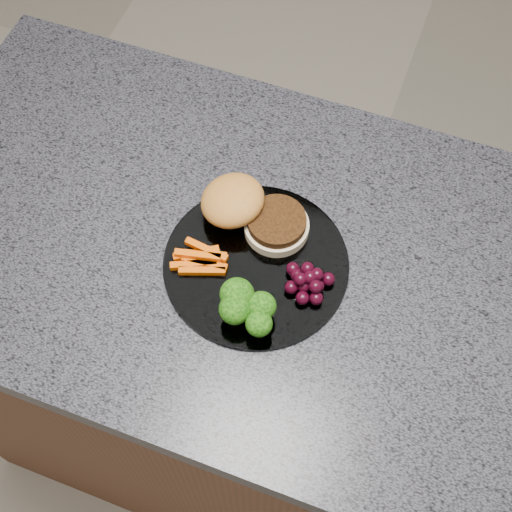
# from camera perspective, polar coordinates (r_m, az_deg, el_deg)

# --- Properties ---
(room) EXTENTS (4.02, 4.02, 2.70)m
(room) POSITION_cam_1_polar(r_m,az_deg,el_deg) (0.64, 5.02, 18.78)
(room) COLOR #A79C8C
(room) RESTS_ON ground
(island_cabinet) EXTENTS (1.20, 0.60, 0.86)m
(island_cabinet) POSITION_cam_1_polar(r_m,az_deg,el_deg) (1.43, 2.16, -9.51)
(island_cabinet) COLOR #58321E
(island_cabinet) RESTS_ON ground
(countertop) EXTENTS (1.20, 0.60, 0.04)m
(countertop) POSITION_cam_1_polar(r_m,az_deg,el_deg) (1.02, 2.99, -1.12)
(countertop) COLOR #494953
(countertop) RESTS_ON island_cabinet
(plate) EXTENTS (0.26, 0.26, 0.01)m
(plate) POSITION_cam_1_polar(r_m,az_deg,el_deg) (1.00, -0.00, -0.64)
(plate) COLOR white
(plate) RESTS_ON countertop
(burger) EXTENTS (0.16, 0.10, 0.05)m
(burger) POSITION_cam_1_polar(r_m,az_deg,el_deg) (1.01, -0.63, 3.64)
(burger) COLOR beige
(burger) RESTS_ON plate
(carrot_sticks) EXTENTS (0.08, 0.06, 0.02)m
(carrot_sticks) POSITION_cam_1_polar(r_m,az_deg,el_deg) (0.99, -4.45, -0.23)
(carrot_sticks) COLOR #EB5703
(carrot_sticks) RESTS_ON plate
(broccoli) EXTENTS (0.08, 0.07, 0.05)m
(broccoli) POSITION_cam_1_polar(r_m,az_deg,el_deg) (0.93, -0.85, -4.02)
(broccoli) COLOR #588E33
(broccoli) RESTS_ON plate
(grape_bunch) EXTENTS (0.07, 0.06, 0.03)m
(grape_bunch) POSITION_cam_1_polar(r_m,az_deg,el_deg) (0.97, 4.19, -2.04)
(grape_bunch) COLOR black
(grape_bunch) RESTS_ON plate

